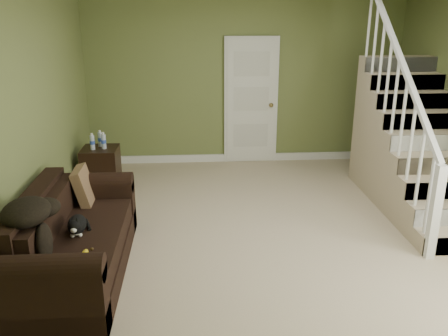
{
  "coord_description": "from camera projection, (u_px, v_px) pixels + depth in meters",
  "views": [
    {
      "loc": [
        -0.83,
        -4.79,
        2.44
      ],
      "look_at": [
        -0.5,
        0.3,
        0.7
      ],
      "focal_mm": 38.0,
      "sensor_mm": 36.0,
      "label": 1
    }
  ],
  "objects": [
    {
      "name": "throw_pillow",
      "position": [
        84.0,
        186.0,
        5.07
      ],
      "size": [
        0.2,
        0.4,
        0.41
      ],
      "primitive_type": "cube",
      "rotation": [
        0.0,
        -0.24,
        0.02
      ],
      "color": "#503520",
      "rests_on": "sofa"
    },
    {
      "name": "sofa",
      "position": [
        71.0,
        244.0,
        4.48
      ],
      "size": [
        0.89,
        2.07,
        0.82
      ],
      "color": "black",
      "rests_on": "floor"
    },
    {
      "name": "wall_back",
      "position": [
        245.0,
        83.0,
        7.54
      ],
      "size": [
        5.0,
        0.04,
        2.6
      ],
      "primitive_type": "cube",
      "color": "olive",
      "rests_on": "floor"
    },
    {
      "name": "door",
      "position": [
        251.0,
        101.0,
        7.6
      ],
      "size": [
        0.86,
        0.12,
        2.02
      ],
      "color": "white",
      "rests_on": "floor"
    },
    {
      "name": "wall_front",
      "position": [
        364.0,
        250.0,
        2.35
      ],
      "size": [
        5.0,
        0.04,
        2.6
      ],
      "primitive_type": "cube",
      "color": "olive",
      "rests_on": "floor"
    },
    {
      "name": "staircase",
      "position": [
        410.0,
        152.0,
        6.19
      ],
      "size": [
        1.0,
        2.51,
        2.82
      ],
      "color": "tan",
      "rests_on": "floor"
    },
    {
      "name": "throw_blanket",
      "position": [
        26.0,
        212.0,
        3.88
      ],
      "size": [
        0.51,
        0.59,
        0.21
      ],
      "primitive_type": "ellipsoid",
      "rotation": [
        0.0,
        0.0,
        -0.29
      ],
      "color": "black",
      "rests_on": "sofa"
    },
    {
      "name": "side_table",
      "position": [
        101.0,
        168.0,
        6.66
      ],
      "size": [
        0.49,
        0.49,
        0.82
      ],
      "rotation": [
        0.0,
        0.0,
        -0.01
      ],
      "color": "black",
      "rests_on": "floor"
    },
    {
      "name": "wall_left",
      "position": [
        28.0,
        126.0,
        4.79
      ],
      "size": [
        0.04,
        5.5,
        2.6
      ],
      "primitive_type": "cube",
      "color": "olive",
      "rests_on": "floor"
    },
    {
      "name": "cat",
      "position": [
        76.0,
        225.0,
        4.38
      ],
      "size": [
        0.23,
        0.45,
        0.22
      ],
      "rotation": [
        0.0,
        0.0,
        0.09
      ],
      "color": "black",
      "rests_on": "sofa"
    },
    {
      "name": "baseboard_left",
      "position": [
        46.0,
        236.0,
        5.19
      ],
      "size": [
        0.04,
        5.5,
        0.12
      ],
      "primitive_type": "cube",
      "color": "white",
      "rests_on": "floor"
    },
    {
      "name": "floor",
      "position": [
        269.0,
        234.0,
        5.36
      ],
      "size": [
        5.0,
        5.5,
        0.01
      ],
      "primitive_type": "cube",
      "color": "tan",
      "rests_on": "ground"
    },
    {
      "name": "baseboard_back",
      "position": [
        244.0,
        157.0,
        7.91
      ],
      "size": [
        5.0,
        0.04,
        0.12
      ],
      "primitive_type": "cube",
      "color": "white",
      "rests_on": "floor"
    },
    {
      "name": "banana",
      "position": [
        84.0,
        256.0,
        3.95
      ],
      "size": [
        0.06,
        0.21,
        0.06
      ],
      "primitive_type": "ellipsoid",
      "rotation": [
        0.0,
        0.0,
        0.02
      ],
      "color": "yellow",
      "rests_on": "sofa"
    }
  ]
}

